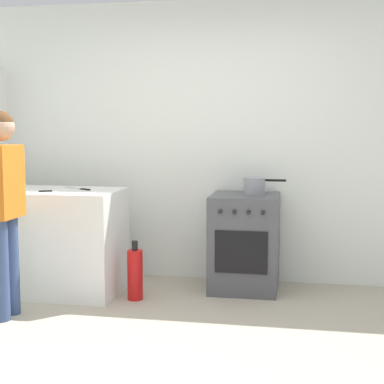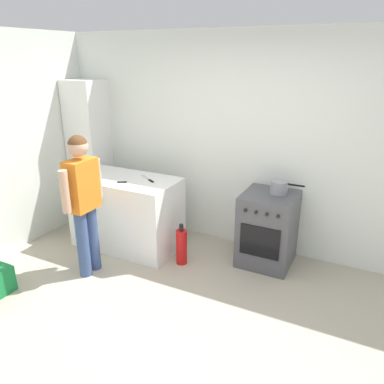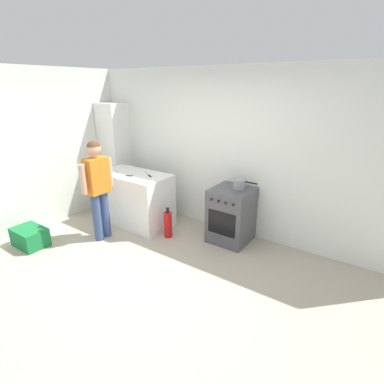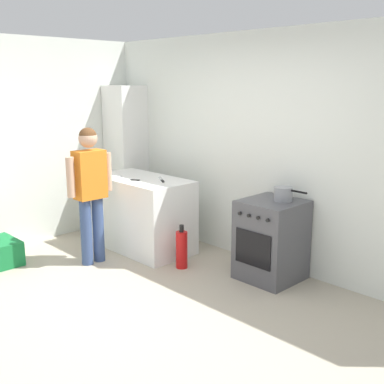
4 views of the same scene
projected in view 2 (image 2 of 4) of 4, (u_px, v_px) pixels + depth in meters
name	position (u px, v px, depth m)	size (l,w,h in m)	color
ground_plane	(175.00, 335.00, 3.28)	(8.00, 8.00, 0.00)	#ADA38E
back_wall	(253.00, 145.00, 4.46)	(6.00, 0.10, 2.60)	silver
counter_unit	(127.00, 212.00, 4.70)	(1.30, 0.70, 0.90)	white
oven_left	(268.00, 229.00, 4.30)	(0.59, 0.62, 0.85)	#4C4C51
pot	(279.00, 187.00, 4.16)	(0.38, 0.20, 0.15)	gray
knife_utility	(117.00, 182.00, 4.38)	(0.23, 0.16, 0.01)	silver
knife_carving	(148.00, 179.00, 4.50)	(0.30, 0.20, 0.01)	silver
knife_chef	(89.00, 178.00, 4.55)	(0.29, 0.16, 0.01)	silver
person	(83.00, 195.00, 3.93)	(0.21, 0.57, 1.56)	#384C7A
fire_extinguisher	(182.00, 246.00, 4.34)	(0.13, 0.13, 0.50)	red
larder_cabinet	(90.00, 153.00, 5.31)	(0.48, 0.44, 2.00)	white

